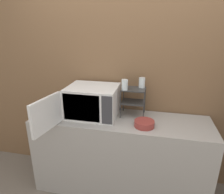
% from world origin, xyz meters
% --- Properties ---
extents(wall_back, '(8.00, 0.06, 2.60)m').
position_xyz_m(wall_back, '(0.00, 0.60, 1.30)').
color(wall_back, brown).
rests_on(wall_back, ground_plane).
extents(counter, '(1.89, 0.56, 0.89)m').
position_xyz_m(counter, '(0.00, 0.28, 0.45)').
color(counter, '#9E9993').
rests_on(counter, ground_plane).
extents(microwave, '(0.63, 0.84, 0.33)m').
position_xyz_m(microwave, '(-0.33, 0.30, 1.06)').
color(microwave, silver).
rests_on(microwave, counter).
extents(dish_rack, '(0.25, 0.21, 0.31)m').
position_xyz_m(dish_rack, '(0.11, 0.41, 1.11)').
color(dish_rack, '#333333').
rests_on(dish_rack, counter).
extents(glass_front_left, '(0.07, 0.07, 0.11)m').
position_xyz_m(glass_front_left, '(0.03, 0.35, 1.25)').
color(glass_front_left, silver).
rests_on(glass_front_left, dish_rack).
extents(glass_back_right, '(0.07, 0.07, 0.11)m').
position_xyz_m(glass_back_right, '(0.19, 0.47, 1.25)').
color(glass_back_right, silver).
rests_on(glass_back_right, dish_rack).
extents(bowl, '(0.20, 0.20, 0.06)m').
position_xyz_m(bowl, '(0.26, 0.17, 0.92)').
color(bowl, maroon).
rests_on(bowl, counter).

